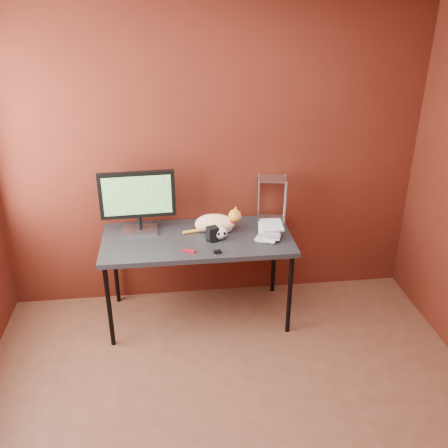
{
  "coord_description": "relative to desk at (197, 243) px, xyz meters",
  "views": [
    {
      "loc": [
        -0.35,
        -2.14,
        2.57
      ],
      "look_at": [
        0.04,
        1.15,
        0.96
      ],
      "focal_mm": 40.0,
      "sensor_mm": 36.0,
      "label": 1
    }
  ],
  "objects": [
    {
      "name": "room",
      "position": [
        0.15,
        -1.37,
        0.75
      ],
      "size": [
        3.52,
        3.52,
        2.61
      ],
      "color": "#552D1D",
      "rests_on": "ground"
    },
    {
      "name": "desk",
      "position": [
        0.0,
        0.0,
        0.0
      ],
      "size": [
        1.5,
        0.7,
        0.75
      ],
      "color": "black",
      "rests_on": "ground"
    },
    {
      "name": "monitor",
      "position": [
        -0.45,
        0.16,
        0.34
      ],
      "size": [
        0.59,
        0.2,
        0.51
      ],
      "rotation": [
        0.0,
        0.0,
        0.04
      ],
      "color": "#A3A4A8",
      "rests_on": "desk"
    },
    {
      "name": "cat",
      "position": [
        0.16,
        0.09,
        0.13
      ],
      "size": [
        0.47,
        0.23,
        0.22
      ],
      "rotation": [
        0.0,
        0.0,
        -0.22
      ],
      "color": "orange",
      "rests_on": "desk"
    },
    {
      "name": "skull_mug",
      "position": [
        0.18,
        -0.05,
        0.1
      ],
      "size": [
        0.11,
        0.11,
        0.1
      ],
      "rotation": [
        0.0,
        0.0,
        0.09
      ],
      "color": "silver",
      "rests_on": "desk"
    },
    {
      "name": "speaker",
      "position": [
        0.12,
        -0.06,
        0.1
      ],
      "size": [
        0.1,
        0.1,
        0.11
      ],
      "rotation": [
        0.0,
        0.0,
        0.34
      ],
      "color": "black",
      "rests_on": "desk"
    },
    {
      "name": "book_stack",
      "position": [
        0.5,
        -0.01,
        0.61
      ],
      "size": [
        0.25,
        0.27,
        1.11
      ],
      "rotation": [
        0.0,
        0.0,
        -0.27
      ],
      "color": "beige",
      "rests_on": "desk"
    },
    {
      "name": "wire_rack",
      "position": [
        0.65,
        0.25,
        0.24
      ],
      "size": [
        0.25,
        0.22,
        0.39
      ],
      "rotation": [
        0.0,
        0.0,
        -0.18
      ],
      "color": "#A3A4A8",
      "rests_on": "desk"
    },
    {
      "name": "pocket_knife",
      "position": [
        -0.08,
        -0.23,
        0.06
      ],
      "size": [
        0.09,
        0.06,
        0.02
      ],
      "primitive_type": "cube",
      "rotation": [
        0.0,
        0.0,
        -0.38
      ],
      "color": "#9F0C1B",
      "rests_on": "desk"
    },
    {
      "name": "black_gadget",
      "position": [
        0.13,
        -0.28,
        0.06
      ],
      "size": [
        0.06,
        0.05,
        0.03
      ],
      "primitive_type": "cube",
      "rotation": [
        0.0,
        0.0,
        0.25
      ],
      "color": "black",
      "rests_on": "desk"
    },
    {
      "name": "washer",
      "position": [
        0.13,
        -0.29,
        0.05
      ],
      "size": [
        0.05,
        0.05,
        0.0
      ],
      "primitive_type": "cylinder",
      "color": "#A3A4A8",
      "rests_on": "desk"
    }
  ]
}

